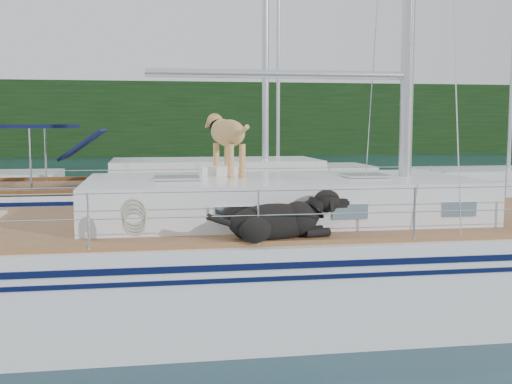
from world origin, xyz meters
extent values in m
plane|color=black|center=(0.00, 0.00, 0.00)|extent=(120.00, 120.00, 0.00)
cube|color=black|center=(0.00, 45.00, 3.00)|extent=(90.00, 3.00, 6.00)
cube|color=#595147|center=(0.00, 46.20, 0.60)|extent=(92.00, 1.00, 1.20)
cube|color=silver|center=(0.00, 0.00, 0.50)|extent=(12.00, 3.80, 1.40)
cube|color=#96673C|center=(0.00, 0.00, 1.23)|extent=(11.52, 3.50, 0.06)
cube|color=silver|center=(0.80, 0.00, 1.54)|extent=(5.20, 2.50, 0.55)
cylinder|color=silver|center=(0.80, 0.00, 3.21)|extent=(3.60, 0.12, 0.12)
cylinder|color=silver|center=(0.00, -1.75, 1.82)|extent=(10.56, 0.01, 0.01)
cylinder|color=silver|center=(0.00, 1.75, 1.82)|extent=(10.56, 0.01, 0.01)
cube|color=#1B31AB|center=(-0.10, 1.25, 1.29)|extent=(0.83, 0.74, 0.05)
cube|color=white|center=(0.03, 0.74, 1.88)|extent=(0.54, 0.45, 0.13)
torus|color=beige|center=(-1.13, -1.77, 1.62)|extent=(0.39, 0.24, 0.38)
cube|color=silver|center=(-0.63, 6.49, 0.45)|extent=(11.00, 3.50, 1.30)
cube|color=#96673C|center=(-0.63, 6.49, 1.10)|extent=(10.56, 3.29, 0.06)
cube|color=silver|center=(0.57, 6.49, 1.45)|extent=(4.80, 2.30, 0.55)
cube|color=#111747|center=(-3.83, 6.49, 2.50)|extent=(2.40, 2.30, 0.08)
cube|color=silver|center=(4.00, 16.00, 0.40)|extent=(7.20, 3.00, 1.10)
cylinder|color=silver|center=(4.00, 16.00, 6.00)|extent=(0.14, 0.14, 11.00)
cube|color=silver|center=(12.00, 13.00, 0.40)|extent=(6.40, 3.00, 1.10)
camera|label=1|loc=(-0.96, -8.56, 2.53)|focal=45.00mm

